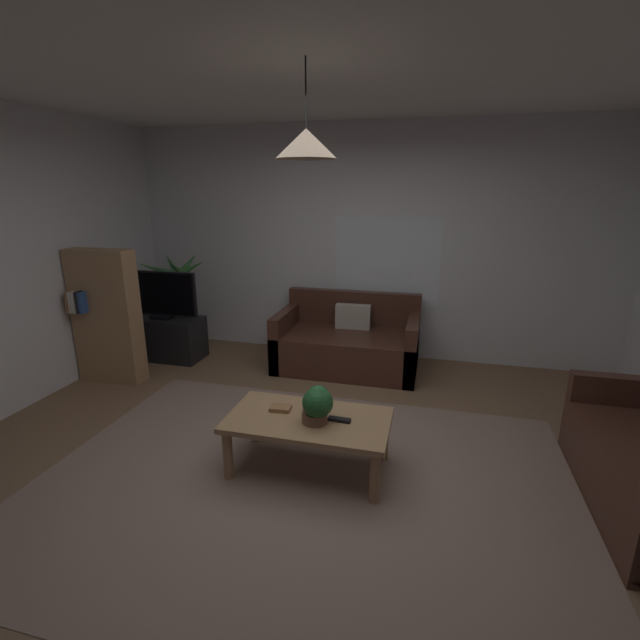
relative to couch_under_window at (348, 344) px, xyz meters
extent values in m
cube|color=brown|center=(0.11, -2.00, -0.28)|extent=(5.70, 5.01, 0.02)
cube|color=gray|center=(0.11, -2.20, -0.27)|extent=(3.70, 2.76, 0.01)
cube|color=silver|center=(0.11, 0.54, 1.08)|extent=(5.82, 0.06, 2.71)
cube|color=white|center=(0.11, -2.00, 2.45)|extent=(5.70, 5.01, 0.02)
cube|color=white|center=(0.36, 0.50, 0.88)|extent=(1.22, 0.01, 1.05)
cube|color=#47281E|center=(0.00, -0.04, -0.06)|extent=(1.57, 0.89, 0.42)
cube|color=#47281E|center=(0.00, 0.35, 0.35)|extent=(1.57, 0.12, 0.40)
cube|color=#47281E|center=(-0.72, -0.04, 0.05)|extent=(0.12, 0.89, 0.64)
cube|color=#47281E|center=(0.72, -0.04, 0.05)|extent=(0.12, 0.89, 0.64)
cube|color=#B7AD9E|center=(0.03, 0.17, 0.29)|extent=(0.41, 0.14, 0.28)
cube|color=#47281E|center=(2.41, -1.23, 0.05)|extent=(0.89, 0.12, 0.64)
cube|color=#A87F56|center=(0.10, -2.01, 0.12)|extent=(1.15, 0.63, 0.04)
cylinder|color=#A87F56|center=(-0.41, -2.26, -0.09)|extent=(0.07, 0.07, 0.37)
cylinder|color=#A87F56|center=(0.62, -2.26, -0.09)|extent=(0.07, 0.07, 0.37)
cylinder|color=#A87F56|center=(-0.41, -1.75, -0.09)|extent=(0.07, 0.07, 0.37)
cylinder|color=#A87F56|center=(0.62, -1.75, -0.09)|extent=(0.07, 0.07, 0.37)
cube|color=#99663F|center=(-0.13, -1.94, 0.15)|extent=(0.16, 0.11, 0.03)
cube|color=black|center=(0.33, -2.00, 0.15)|extent=(0.16, 0.06, 0.02)
cylinder|color=brown|center=(0.16, -2.05, 0.18)|extent=(0.18, 0.18, 0.08)
sphere|color=#235B2D|center=(0.19, -2.06, 0.29)|extent=(0.22, 0.22, 0.22)
sphere|color=#235B2D|center=(0.19, -2.05, 0.33)|extent=(0.17, 0.17, 0.17)
cube|color=black|center=(-2.19, -0.24, -0.02)|extent=(0.90, 0.44, 0.50)
cube|color=black|center=(-2.19, -0.26, 0.53)|extent=(0.91, 0.05, 0.51)
cube|color=black|center=(-2.19, -0.29, 0.53)|extent=(0.87, 0.00, 0.47)
cube|color=black|center=(-2.19, -0.26, 0.25)|extent=(0.24, 0.16, 0.04)
cylinder|color=brown|center=(-2.21, 0.21, -0.12)|extent=(0.32, 0.32, 0.30)
cylinder|color=brown|center=(-2.21, 0.21, 0.35)|extent=(0.05, 0.05, 0.65)
cone|color=#3D7F3D|center=(-2.05, 0.23, 0.76)|extent=(0.38, 0.16, 0.26)
cone|color=#3D7F3D|center=(-2.17, 0.37, 0.78)|extent=(0.17, 0.38, 0.32)
cone|color=#3D7F3D|center=(-2.36, 0.30, 0.77)|extent=(0.38, 0.29, 0.32)
cone|color=#3D7F3D|center=(-2.38, 0.03, 0.76)|extent=(0.37, 0.48, 0.33)
cone|color=#3D7F3D|center=(-2.11, -0.01, 0.79)|extent=(0.25, 0.51, 0.36)
cube|color=#A87F56|center=(-2.37, -0.97, 0.43)|extent=(0.70, 0.22, 1.40)
cube|color=#99663F|center=(-2.66, -1.09, 0.61)|extent=(0.03, 0.16, 0.22)
cube|color=beige|center=(-2.62, -1.09, 0.60)|extent=(0.03, 0.16, 0.21)
cube|color=beige|center=(-2.58, -1.09, 0.60)|extent=(0.05, 0.16, 0.21)
cube|color=black|center=(-2.54, -1.09, 0.61)|extent=(0.03, 0.16, 0.23)
cube|color=#2D4C8C|center=(-2.50, -1.09, 0.61)|extent=(0.03, 0.16, 0.22)
cylinder|color=black|center=(0.10, -2.01, 2.24)|extent=(0.01, 0.01, 0.38)
cone|color=tan|center=(0.10, -2.01, 1.96)|extent=(0.37, 0.37, 0.17)
camera|label=1|loc=(0.90, -4.78, 1.70)|focal=25.34mm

